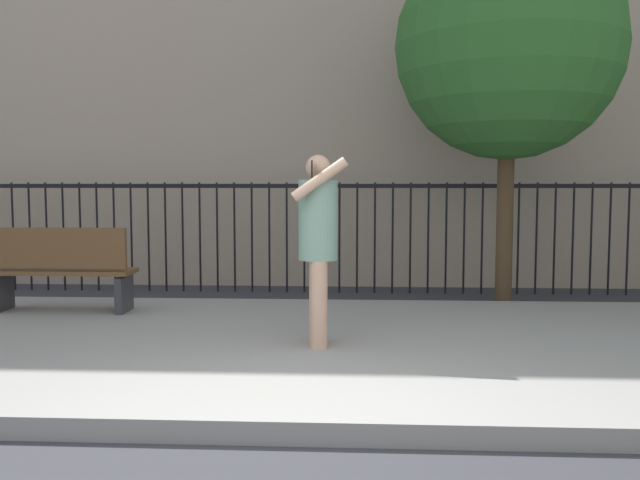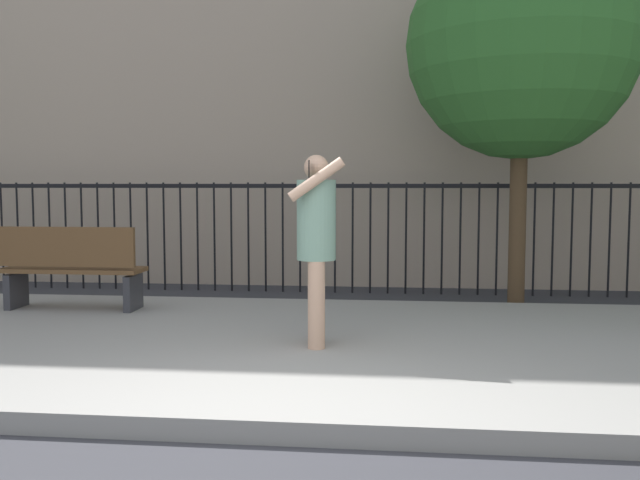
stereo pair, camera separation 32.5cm
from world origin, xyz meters
TOP-DOWN VIEW (x-y plane):
  - ground_plane at (0.00, 0.00)m, footprint 60.00×60.00m
  - sidewalk at (0.00, 2.20)m, footprint 28.00×4.40m
  - iron_fence at (0.00, 5.90)m, footprint 12.03×0.04m
  - pedestrian_on_phone at (0.04, 1.99)m, footprint 0.49×0.68m
  - street_bench at (-2.91, 3.38)m, footprint 1.60×0.45m
  - street_tree_far at (2.27, 4.88)m, footprint 2.84×2.84m

SIDE VIEW (x-z plane):
  - ground_plane at x=0.00m, z-range 0.00..0.00m
  - sidewalk at x=0.00m, z-range 0.00..0.15m
  - street_bench at x=-2.91m, z-range 0.18..1.13m
  - iron_fence at x=0.00m, z-range 0.22..1.82m
  - pedestrian_on_phone at x=0.04m, z-range 0.28..1.96m
  - street_tree_far at x=2.27m, z-range 0.93..5.65m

